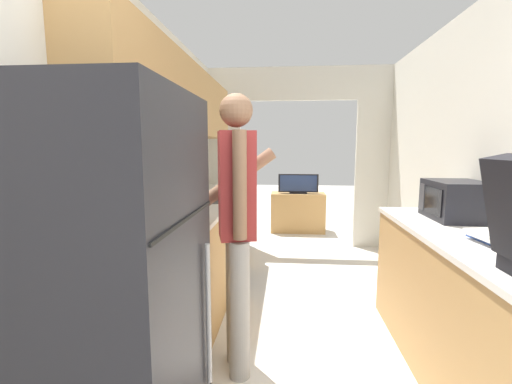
# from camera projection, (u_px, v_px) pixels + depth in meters

# --- Properties ---
(wall_left) EXTENTS (0.38, 6.67, 2.50)m
(wall_left) POSITION_uv_depth(u_px,v_px,m) (142.00, 140.00, 2.53)
(wall_left) COLOR silver
(wall_left) RESTS_ON ground_plane
(wall_far_with_doorway) EXTENTS (2.92, 0.06, 2.50)m
(wall_far_with_doorway) POSITION_uv_depth(u_px,v_px,m) (297.00, 145.00, 4.80)
(wall_far_with_doorway) COLOR silver
(wall_far_with_doorway) RESTS_ON ground_plane
(counter_left) EXTENTS (0.62, 3.07, 0.90)m
(counter_left) POSITION_uv_depth(u_px,v_px,m) (197.00, 253.00, 3.14)
(counter_left) COLOR #B2844C
(counter_left) RESTS_ON ground_plane
(counter_right) EXTENTS (0.62, 2.28, 0.90)m
(counter_right) POSITION_uv_depth(u_px,v_px,m) (490.00, 328.00, 1.84)
(counter_right) COLOR #B2844C
(counter_right) RESTS_ON ground_plane
(refrigerator) EXTENTS (0.79, 0.72, 1.62)m
(refrigerator) POSITION_uv_depth(u_px,v_px,m) (93.00, 307.00, 1.31)
(refrigerator) COLOR black
(refrigerator) RESTS_ON ground_plane
(range_oven) EXTENTS (0.66, 0.76, 1.04)m
(range_oven) POSITION_uv_depth(u_px,v_px,m) (208.00, 240.00, 3.53)
(range_oven) COLOR black
(range_oven) RESTS_ON ground_plane
(person) EXTENTS (0.55, 0.44, 1.73)m
(person) POSITION_uv_depth(u_px,v_px,m) (237.00, 226.00, 2.09)
(person) COLOR #9E9E9E
(person) RESTS_ON ground_plane
(microwave) EXTENTS (0.36, 0.45, 0.27)m
(microwave) POSITION_uv_depth(u_px,v_px,m) (456.00, 200.00, 2.43)
(microwave) COLOR black
(microwave) RESTS_ON counter_right
(book_stack) EXTENTS (0.24, 0.31, 0.06)m
(book_stack) POSITION_uv_depth(u_px,v_px,m) (496.00, 238.00, 1.84)
(book_stack) COLOR #2D4C99
(book_stack) RESTS_ON counter_right
(tv_cabinet) EXTENTS (0.89, 0.42, 0.65)m
(tv_cabinet) POSITION_uv_depth(u_px,v_px,m) (298.00, 212.00, 5.74)
(tv_cabinet) COLOR #B2844C
(tv_cabinet) RESTS_ON ground_plane
(television) EXTENTS (0.65, 0.16, 0.32)m
(television) POSITION_uv_depth(u_px,v_px,m) (298.00, 184.00, 5.64)
(television) COLOR black
(television) RESTS_ON tv_cabinet
(knife) EXTENTS (0.09, 0.35, 0.02)m
(knife) POSITION_uv_depth(u_px,v_px,m) (220.00, 189.00, 4.08)
(knife) COLOR #B7B7BC
(knife) RESTS_ON counter_left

